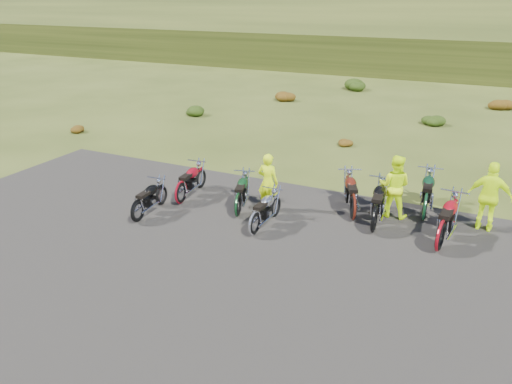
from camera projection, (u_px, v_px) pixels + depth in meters
The scene contains 22 objects.
ground at pixel (259, 237), 13.22m from camera, with size 300.00×300.00×0.00m, color #384316.
gravel_pad at pixel (223, 273), 11.54m from camera, with size 20.00×12.00×0.04m, color black.
hill_slope at pixel (452, 51), 55.07m from camera, with size 300.00×46.00×3.00m, color #2A3612, non-canonical shape.
hill_plateau at pixel (481, 22), 105.29m from camera, with size 300.00×90.00×9.17m, color #2A3612.
shrub_0 at pixel (79, 128), 22.95m from camera, with size 0.77×0.77×0.45m, color #5D270B.
shrub_1 at pixel (194, 109), 26.20m from camera, with size 1.03×1.03×0.61m, color #1F380E.
shrub_2 at pixel (284, 95), 29.45m from camera, with size 1.30×1.30×0.77m, color #5D270B.
shrub_3 at pixel (356, 83), 32.69m from camera, with size 1.56×1.56×0.92m, color #1F380E.
shrub_4 at pixel (344, 141), 20.99m from camera, with size 0.77×0.77×0.45m, color #5D270B.
shrub_5 at pixel (433, 119), 24.24m from camera, with size 1.03×1.03×0.61m, color #1F380E.
shrub_6 at pixel (500, 102), 27.49m from camera, with size 1.30×1.30×0.77m, color #5D270B.
motorcycle_0 at pixel (139, 222), 14.08m from camera, with size 1.86×0.62×0.98m, color black, non-canonical shape.
motorcycle_1 at pixel (182, 204), 15.29m from camera, with size 2.01×0.67×1.05m, color maroon, non-canonical shape.
motorcycle_2 at pixel (238, 217), 14.42m from camera, with size 1.98×0.66×1.04m, color #0E3317, non-canonical shape.
motorcycle_3 at pixel (255, 235), 13.32m from camera, with size 1.90×0.63×0.99m, color #AAA9AE, non-canonical shape.
motorcycle_4 at pixel (352, 220), 14.21m from camera, with size 2.15×0.72×1.13m, color #55180E, non-canonical shape.
motorcycle_5 at pixel (373, 233), 13.47m from camera, with size 2.26×0.75×1.18m, color black, non-canonical shape.
motorcycle_6 at pixel (438, 251), 12.50m from camera, with size 2.29×0.76×1.20m, color maroon, non-canonical shape.
motorcycle_7 at pixel (423, 221), 14.18m from camera, with size 2.28×0.76×1.19m, color #0D311C, non-canonical shape.
person_middle at pixel (268, 183), 14.52m from camera, with size 0.63×0.42×1.74m, color #DBFF0D.
person_right_a at pixel (394, 187), 14.11m from camera, with size 0.89×0.69×1.82m, color #DBFF0D.
person_right_b at pixel (490, 198), 13.25m from camera, with size 1.13×0.47×1.92m, color #DBFF0D.
Camera 1 is at (5.01, -10.69, 6.05)m, focal length 35.00 mm.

